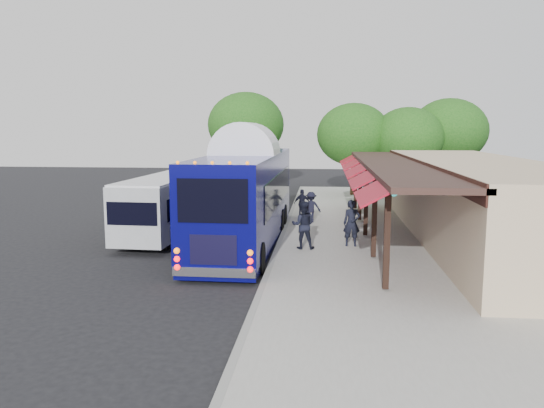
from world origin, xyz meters
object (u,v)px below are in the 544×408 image
at_px(ped_b, 303,225).
at_px(city_bus, 175,200).
at_px(coach_bus, 246,192).
at_px(sign_board, 387,235).
at_px(ped_c, 302,203).
at_px(ped_d, 311,207).
at_px(ped_a, 352,223).

bearing_deg(ped_b, city_bus, -29.56).
bearing_deg(coach_bus, sign_board, -17.49).
bearing_deg(city_bus, coach_bus, -27.49).
xyz_separation_m(coach_bus, city_bus, (-3.75, 2.16, -0.69)).
height_order(ped_c, ped_d, ped_d).
height_order(ped_b, ped_c, ped_b).
bearing_deg(ped_a, coach_bus, 166.99).
height_order(ped_b, sign_board, ped_b).
xyz_separation_m(coach_bus, sign_board, (5.84, -1.93, -1.39)).
distance_m(coach_bus, ped_b, 3.16).
relative_size(city_bus, ped_b, 5.43).
bearing_deg(ped_d, ped_c, -80.71).
bearing_deg(sign_board, ped_b, -168.89).
height_order(ped_a, sign_board, ped_a).
height_order(city_bus, ped_a, city_bus).
height_order(ped_a, ped_b, ped_b).
bearing_deg(ped_a, sign_board, -42.45).
distance_m(ped_a, ped_c, 7.16).
xyz_separation_m(coach_bus, ped_c, (2.20, 5.95, -1.31)).
relative_size(city_bus, ped_c, 6.81).
height_order(coach_bus, ped_d, coach_bus).
relative_size(ped_c, sign_board, 1.51).
distance_m(ped_a, ped_b, 2.07).
relative_size(coach_bus, city_bus, 1.24).
xyz_separation_m(ped_a, ped_d, (-1.81, 5.39, -0.17)).
distance_m(ped_b, ped_c, 7.45).
distance_m(city_bus, ped_a, 8.80).
relative_size(ped_a, ped_d, 1.21).
xyz_separation_m(city_bus, sign_board, (9.59, -4.09, -0.70)).
relative_size(ped_b, ped_c, 1.25).
xyz_separation_m(ped_b, sign_board, (3.29, -0.44, -0.27)).
relative_size(coach_bus, ped_d, 8.27).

